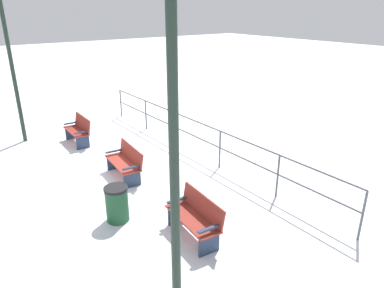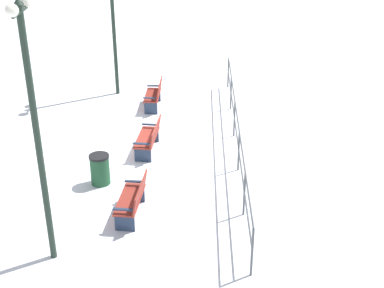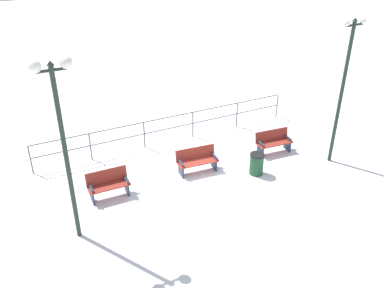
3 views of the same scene
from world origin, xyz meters
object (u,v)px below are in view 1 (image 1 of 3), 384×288
bench_second (125,162)px  lamppost_middle (173,111)px  bench_third (195,217)px  trash_bin (117,204)px  lamppost_near (5,30)px  bench_nearest (79,130)px

bench_second → lamppost_middle: lamppost_middle is taller
bench_third → trash_bin: bearing=-50.4°
bench_second → trash_bin: size_ratio=1.90×
bench_second → lamppost_middle: bearing=77.0°
lamppost_near → trash_bin: bearing=94.2°
lamppost_near → lamppost_middle: (0.00, 9.40, -0.45)m
lamppost_middle → trash_bin: (-0.47, -2.99, -2.83)m
bench_second → lamppost_middle: size_ratio=0.29×
bench_third → lamppost_near: (1.48, -7.87, 3.24)m
bench_second → trash_bin: 2.11m
bench_third → lamppost_near: 8.64m
trash_bin → bench_nearest: bearing=-101.0°
lamppost_near → trash_bin: size_ratio=6.56×
bench_nearest → trash_bin: bearing=80.3°
bench_nearest → trash_bin: size_ratio=1.71×
bench_second → bench_third: size_ratio=1.05×
bench_second → bench_third: bearing=93.6°
lamppost_near → lamppost_middle: 9.41m
bench_nearest → lamppost_near: (1.46, -1.33, 3.21)m
bench_nearest → lamppost_near: 3.77m
lamppost_middle → trash_bin: lamppost_middle is taller
bench_second → lamppost_near: 5.84m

